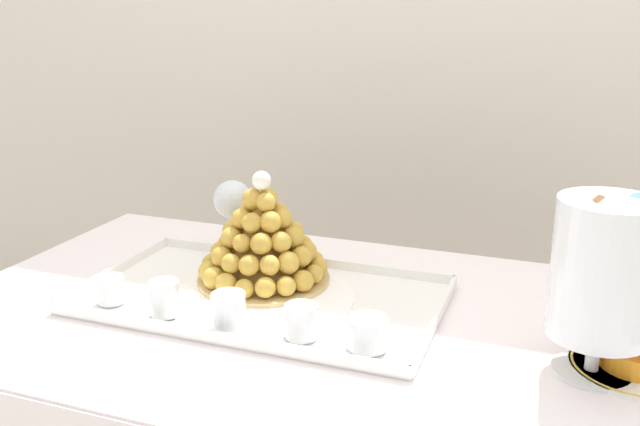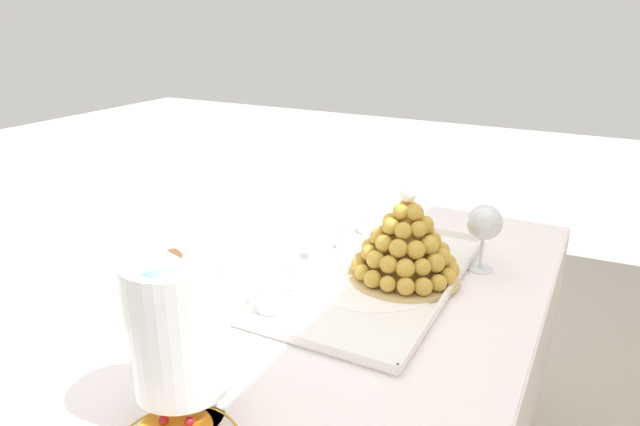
# 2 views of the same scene
# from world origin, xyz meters

# --- Properties ---
(buffet_table) EXTENTS (1.32, 0.77, 0.78)m
(buffet_table) POSITION_xyz_m (0.00, 0.00, 0.66)
(buffet_table) COLOR brown
(buffet_table) RESTS_ON ground_plane
(serving_tray) EXTENTS (0.64, 0.37, 0.02)m
(serving_tray) POSITION_xyz_m (-0.11, 0.01, 0.79)
(serving_tray) COLOR white
(serving_tray) RESTS_ON buffet_table
(croquembouche) EXTENTS (0.25, 0.25, 0.21)m
(croquembouche) POSITION_xyz_m (-0.14, 0.08, 0.87)
(croquembouche) COLOR tan
(croquembouche) RESTS_ON serving_tray
(dessert_cup_left) EXTENTS (0.05, 0.05, 0.05)m
(dessert_cup_left) POSITION_xyz_m (-0.35, -0.10, 0.81)
(dessert_cup_left) COLOR silver
(dessert_cup_left) RESTS_ON serving_tray
(dessert_cup_mid_left) EXTENTS (0.05, 0.05, 0.06)m
(dessert_cup_mid_left) POSITION_xyz_m (-0.23, -0.11, 0.82)
(dessert_cup_mid_left) COLOR silver
(dessert_cup_mid_left) RESTS_ON serving_tray
(dessert_cup_centre) EXTENTS (0.06, 0.06, 0.06)m
(dessert_cup_centre) POSITION_xyz_m (-0.10, -0.12, 0.82)
(dessert_cup_centre) COLOR silver
(dessert_cup_centre) RESTS_ON serving_tray
(dessert_cup_mid_right) EXTENTS (0.05, 0.05, 0.05)m
(dessert_cup_mid_right) POSITION_xyz_m (0.02, -0.11, 0.81)
(dessert_cup_mid_right) COLOR silver
(dessert_cup_mid_right) RESTS_ON serving_tray
(dessert_cup_right) EXTENTS (0.06, 0.06, 0.05)m
(dessert_cup_right) POSITION_xyz_m (0.13, -0.11, 0.81)
(dessert_cup_right) COLOR silver
(dessert_cup_right) RESTS_ON serving_tray
(macaron_goblet) EXTENTS (0.14, 0.14, 0.28)m
(macaron_goblet) POSITION_xyz_m (0.45, -0.05, 0.94)
(macaron_goblet) COLOR white
(macaron_goblet) RESTS_ON buffet_table
(wine_glass) EXTENTS (0.08, 0.08, 0.16)m
(wine_glass) POSITION_xyz_m (-0.27, 0.22, 0.90)
(wine_glass) COLOR silver
(wine_glass) RESTS_ON buffet_table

